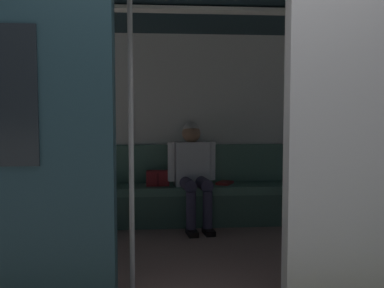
{
  "coord_description": "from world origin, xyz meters",
  "views": [
    {
      "loc": [
        0.25,
        2.41,
        1.28
      ],
      "look_at": [
        -0.05,
        -1.3,
        1.01
      ],
      "focal_mm": 39.31,
      "sensor_mm": 36.0,
      "label": 1
    }
  ],
  "objects": [
    {
      "name": "grab_pole_door",
      "position": [
        0.44,
        -0.52,
        1.1
      ],
      "size": [
        0.04,
        0.04,
        2.19
      ],
      "primitive_type": "cylinder",
      "color": "silver",
      "rests_on": "ground_plane"
    },
    {
      "name": "book",
      "position": [
        -0.52,
        -2.39,
        0.47
      ],
      "size": [
        0.24,
        0.27,
        0.03
      ],
      "primitive_type": "cube",
      "rotation": [
        0.0,
        0.0,
        -0.5
      ],
      "color": "#B22D2D",
      "rests_on": "bench_seat"
    },
    {
      "name": "bench_seat",
      "position": [
        0.0,
        -2.31,
        0.35
      ],
      "size": [
        2.59,
        0.44,
        0.46
      ],
      "color": "#4C7566",
      "rests_on": "ground_plane"
    },
    {
      "name": "train_car",
      "position": [
        0.07,
        -1.24,
        1.55
      ],
      "size": [
        6.4,
        2.82,
        2.33
      ],
      "color": "silver",
      "rests_on": "ground_plane"
    },
    {
      "name": "handbag",
      "position": [
        0.26,
        -2.35,
        0.54
      ],
      "size": [
        0.26,
        0.15,
        0.17
      ],
      "color": "maroon",
      "rests_on": "bench_seat"
    },
    {
      "name": "person_seated",
      "position": [
        -0.14,
        -2.26,
        0.68
      ],
      "size": [
        0.55,
        0.71,
        1.18
      ],
      "color": "silver",
      "rests_on": "ground_plane"
    }
  ]
}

